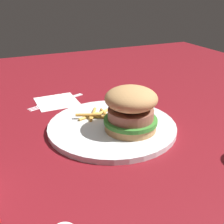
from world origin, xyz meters
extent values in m
plane|color=maroon|center=(0.00, 0.00, 0.00)|extent=(1.60, 1.60, 0.00)
cylinder|color=silver|center=(0.02, -0.01, 0.01)|extent=(0.29, 0.29, 0.01)
cylinder|color=tan|center=(0.05, 0.01, 0.02)|extent=(0.11, 0.11, 0.02)
cylinder|color=#387F2D|center=(0.05, 0.01, 0.03)|extent=(0.12, 0.12, 0.01)
cylinder|color=#8E5B47|center=(0.05, 0.01, 0.05)|extent=(0.10, 0.10, 0.02)
ellipsoid|color=tan|center=(0.05, 0.01, 0.08)|extent=(0.11, 0.11, 0.05)
cylinder|color=gold|center=(-0.03, -0.03, 0.02)|extent=(0.04, 0.06, 0.01)
cylinder|color=gold|center=(-0.02, -0.01, 0.02)|extent=(0.08, 0.01, 0.01)
cylinder|color=#E5B251|center=(-0.04, -0.02, 0.02)|extent=(0.04, 0.06, 0.01)
cylinder|color=gold|center=(-0.04, -0.04, 0.02)|extent=(0.06, 0.04, 0.01)
cylinder|color=#E5B251|center=(-0.04, -0.05, 0.02)|extent=(0.02, 0.05, 0.01)
cylinder|color=gold|center=(-0.03, -0.05, 0.02)|extent=(0.03, 0.06, 0.01)
cube|color=white|center=(-0.20, -0.09, 0.00)|extent=(0.11, 0.11, 0.00)
cube|color=silver|center=(-0.21, -0.06, 0.00)|extent=(0.05, 0.11, 0.00)
cube|color=silver|center=(-0.18, -0.13, 0.00)|extent=(0.03, 0.04, 0.00)
cylinder|color=silver|center=(-0.18, -0.16, 0.00)|extent=(0.01, 0.03, 0.00)
cylinder|color=silver|center=(-0.17, -0.15, 0.00)|extent=(0.01, 0.03, 0.00)
cylinder|color=silver|center=(-0.16, -0.15, 0.00)|extent=(0.01, 0.03, 0.00)
camera|label=1|loc=(0.54, -0.25, 0.30)|focal=45.78mm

